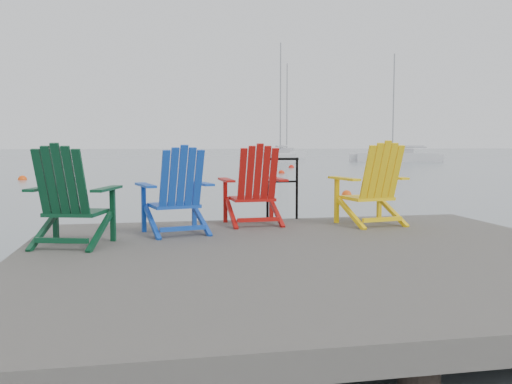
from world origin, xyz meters
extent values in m
plane|color=slate|center=(0.00, 0.00, 0.00)|extent=(400.00, 400.00, 0.00)
cube|color=#2C2A27|center=(0.00, 0.00, 0.40)|extent=(6.00, 5.00, 0.20)
cylinder|color=black|center=(-2.70, 2.20, -0.30)|extent=(0.26, 0.26, 1.20)
cylinder|color=black|center=(0.00, 2.20, -0.30)|extent=(0.26, 0.26, 1.20)
cylinder|color=black|center=(2.70, 2.20, -0.30)|extent=(0.26, 0.26, 1.20)
cylinder|color=black|center=(0.03, 2.45, 0.95)|extent=(0.04, 0.04, 0.90)
cylinder|color=black|center=(0.47, 2.45, 0.95)|extent=(0.04, 0.04, 0.90)
cylinder|color=black|center=(0.25, 2.45, 1.38)|extent=(0.48, 0.04, 0.04)
cylinder|color=black|center=(0.25, 2.45, 1.05)|extent=(0.44, 0.03, 0.03)
cube|color=#0A3820|center=(-2.43, 0.94, 0.85)|extent=(0.68, 0.64, 0.04)
cube|color=#0A3820|center=(-2.69, 1.23, 0.80)|extent=(0.06, 0.06, 0.60)
cube|color=#0A3820|center=(-2.05, 1.05, 0.80)|extent=(0.06, 0.06, 0.60)
cube|color=#0A3820|center=(-2.78, 1.02, 1.11)|extent=(0.30, 0.66, 0.03)
cube|color=#0A3820|center=(-2.09, 0.82, 1.11)|extent=(0.30, 0.66, 0.03)
cube|color=#0A3820|center=(-2.52, 0.61, 1.20)|extent=(0.58, 0.41, 0.73)
cube|color=#1140B0|center=(-1.35, 1.53, 0.84)|extent=(0.66, 0.61, 0.04)
cube|color=#1140B0|center=(-1.72, 1.65, 0.79)|extent=(0.06, 0.06, 0.59)
cube|color=#1140B0|center=(-1.08, 1.80, 0.79)|extent=(0.06, 0.06, 0.59)
cube|color=#1140B0|center=(-1.69, 1.42, 1.10)|extent=(0.27, 0.65, 0.03)
cube|color=#1140B0|center=(-1.00, 1.59, 1.10)|extent=(0.27, 0.65, 0.03)
cube|color=#1140B0|center=(-1.27, 1.20, 1.19)|extent=(0.56, 0.38, 0.72)
cube|color=#AC100C|center=(-0.26, 2.10, 0.84)|extent=(0.59, 0.53, 0.04)
cube|color=#AC100C|center=(-0.61, 2.29, 0.80)|extent=(0.05, 0.05, 0.60)
cube|color=#AC100C|center=(0.06, 2.33, 0.80)|extent=(0.05, 0.05, 0.60)
cube|color=#AC100C|center=(-0.62, 2.06, 1.11)|extent=(0.16, 0.65, 0.03)
cube|color=#AC100C|center=(0.10, 2.10, 1.11)|extent=(0.16, 0.65, 0.03)
cube|color=#AC100C|center=(-0.25, 1.76, 1.20)|extent=(0.53, 0.30, 0.73)
cube|color=yellow|center=(1.29, 1.80, 0.86)|extent=(0.66, 0.61, 0.04)
cube|color=yellow|center=(0.91, 1.95, 0.81)|extent=(0.06, 0.06, 0.62)
cube|color=yellow|center=(1.59, 2.07, 0.81)|extent=(0.06, 0.06, 0.62)
cube|color=yellow|center=(0.92, 1.71, 1.13)|extent=(0.24, 0.68, 0.03)
cube|color=yellow|center=(1.66, 1.84, 1.13)|extent=(0.24, 0.68, 0.03)
cube|color=yellow|center=(1.35, 1.45, 1.22)|extent=(0.58, 0.37, 0.75)
cube|color=silver|center=(10.54, 45.74, 0.25)|extent=(3.56, 8.65, 1.10)
cube|color=#9E9EA3|center=(10.47, 45.32, 0.95)|extent=(1.93, 2.74, 0.55)
cylinder|color=gray|center=(10.61, 46.15, 6.05)|extent=(0.12, 0.12, 10.50)
cube|color=silver|center=(13.34, 55.07, 0.25)|extent=(6.31, 7.70, 1.10)
cube|color=#9E9EA3|center=(13.11, 54.74, 0.95)|extent=(2.57, 2.79, 0.55)
cylinder|color=gray|center=(13.57, 55.39, 5.78)|extent=(0.12, 0.12, 9.97)
cube|color=silver|center=(21.02, 42.59, 0.25)|extent=(7.61, 4.03, 1.10)
cube|color=#9E9EA3|center=(21.37, 42.48, 0.95)|extent=(2.51, 1.94, 0.55)
cylinder|color=gray|center=(20.67, 42.70, 5.41)|extent=(0.12, 0.12, 9.22)
sphere|color=#F84F0E|center=(4.40, 10.95, 0.00)|extent=(0.32, 0.32, 0.32)
sphere|color=#F24D0E|center=(-7.41, 20.83, 0.00)|extent=(0.39, 0.39, 0.39)
sphere|color=red|center=(5.44, 24.10, 0.00)|extent=(0.35, 0.35, 0.35)
sphere|color=red|center=(7.82, 31.12, 0.00)|extent=(0.39, 0.39, 0.39)
camera|label=1|loc=(-1.60, -5.19, 1.59)|focal=38.00mm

